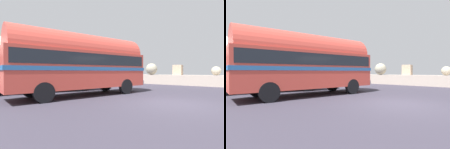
# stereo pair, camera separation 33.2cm
# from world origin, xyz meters

# --- Properties ---
(ground) EXTENTS (32.00, 26.00, 0.02)m
(ground) POSITION_xyz_m (0.00, 0.00, 0.01)
(ground) COLOR #373340
(breakwater) EXTENTS (31.36, 2.27, 2.47)m
(breakwater) POSITION_xyz_m (-0.14, 11.81, 0.75)
(breakwater) COLOR #B3A495
(breakwater) RESTS_ON ground
(vintage_coach) EXTENTS (4.23, 8.90, 3.70)m
(vintage_coach) POSITION_xyz_m (-5.28, -0.73, 2.05)
(vintage_coach) COLOR black
(vintage_coach) RESTS_ON ground
(second_coach) EXTENTS (5.35, 8.87, 3.70)m
(second_coach) POSITION_xyz_m (-9.09, -1.38, 2.05)
(second_coach) COLOR black
(second_coach) RESTS_ON ground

